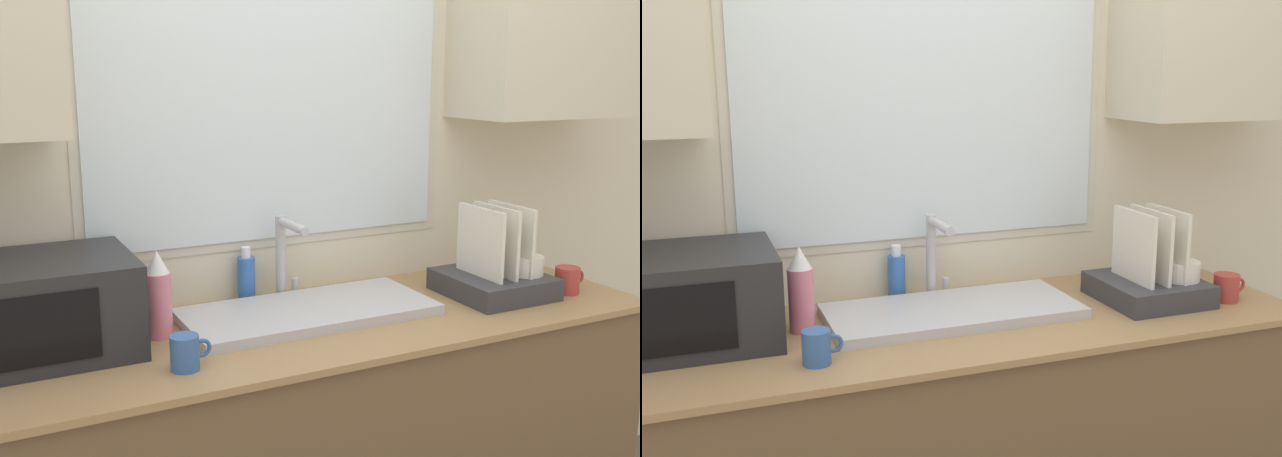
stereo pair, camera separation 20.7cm
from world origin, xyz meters
TOP-DOWN VIEW (x-y plane):
  - wall_back at (0.00, 0.61)m, footprint 6.00×0.38m
  - sink_basin at (-0.01, 0.36)m, footprint 0.74×0.33m
  - faucet at (-0.00, 0.53)m, footprint 0.08×0.20m
  - microwave at (-0.74, 0.41)m, footprint 0.47×0.38m
  - dish_rack at (0.63, 0.28)m, footprint 0.30×0.32m
  - spray_bottle at (-0.44, 0.39)m, footprint 0.07×0.07m
  - soap_bottle at (-0.11, 0.59)m, footprint 0.06×0.06m
  - mug_near_sink at (-0.44, 0.14)m, footprint 0.10×0.07m
  - mug_by_rack at (0.85, 0.19)m, footprint 0.11×0.08m

SIDE VIEW (x-z plane):
  - sink_basin at x=-0.01m, z-range 0.94..0.97m
  - mug_by_rack at x=0.85m, z-range 0.94..1.02m
  - mug_near_sink at x=-0.44m, z-range 0.94..1.02m
  - dish_rack at x=0.63m, z-range 0.86..1.15m
  - soap_bottle at x=-0.11m, z-range 0.93..1.10m
  - spray_bottle at x=-0.44m, z-range 0.93..1.17m
  - microwave at x=-0.74m, z-range 0.94..1.18m
  - faucet at x=0.00m, z-range 0.96..1.23m
  - wall_back at x=0.00m, z-range 0.13..2.73m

